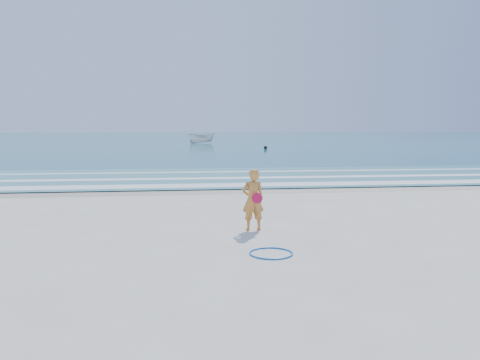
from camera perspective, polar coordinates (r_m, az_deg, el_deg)
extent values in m
plane|color=silver|center=(10.83, -0.50, -7.71)|extent=(400.00, 400.00, 0.00)
cube|color=#B2A893|center=(19.64, -3.43, -1.27)|extent=(400.00, 2.40, 0.00)
cube|color=#19727F|center=(115.46, -6.34, 5.17)|extent=(400.00, 190.00, 0.04)
cube|color=#59B7AD|center=(24.60, -4.14, 0.40)|extent=(400.00, 10.00, 0.01)
cube|color=white|center=(20.92, -3.65, -0.65)|extent=(400.00, 1.40, 0.01)
cube|color=white|center=(23.80, -4.05, 0.21)|extent=(400.00, 0.90, 0.01)
cube|color=white|center=(27.08, -4.40, 0.97)|extent=(400.00, 0.60, 0.01)
torus|color=blue|center=(9.95, 3.81, -8.90)|extent=(1.22, 1.22, 0.03)
imported|color=silver|center=(74.45, -4.70, 5.14)|extent=(4.73, 3.07, 1.71)
sphere|color=black|center=(54.37, 3.13, 3.96)|extent=(0.41, 0.41, 0.41)
imported|color=orange|center=(12.01, 1.59, -2.42)|extent=(0.62, 0.45, 1.59)
cylinder|color=red|center=(11.84, 2.10, -2.22)|extent=(0.27, 0.08, 0.27)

